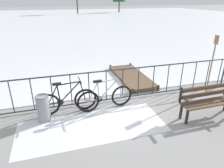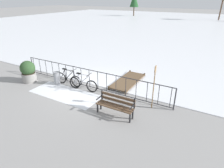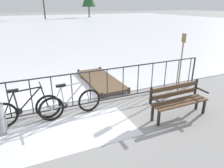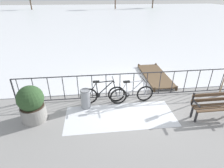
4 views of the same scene
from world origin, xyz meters
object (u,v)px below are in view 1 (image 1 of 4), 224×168
(bicycle_second, at_px, (67,101))
(park_bench, at_px, (207,99))
(oar_upright, at_px, (212,61))
(trash_bin, at_px, (43,108))
(bicycle_near_railing, at_px, (105,97))

(bicycle_second, distance_m, park_bench, 3.91)
(park_bench, xyz_separation_m, oar_upright, (1.15, 1.27, 0.63))
(park_bench, bearing_deg, trash_bin, 166.70)
(bicycle_near_railing, distance_m, bicycle_second, 1.11)
(oar_upright, bearing_deg, bicycle_near_railing, -178.28)
(park_bench, bearing_deg, bicycle_near_railing, 155.99)
(bicycle_near_railing, distance_m, trash_bin, 1.75)
(park_bench, bearing_deg, oar_upright, 47.81)
(bicycle_near_railing, xyz_separation_m, park_bench, (2.59, -1.15, 0.14))
(bicycle_near_railing, relative_size, park_bench, 1.07)
(trash_bin, bearing_deg, oar_upright, 2.53)
(bicycle_near_railing, xyz_separation_m, oar_upright, (3.74, 0.11, 0.77))
(trash_bin, bearing_deg, bicycle_near_railing, 4.26)
(park_bench, relative_size, trash_bin, 2.19)
(oar_upright, bearing_deg, bicycle_second, 179.93)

